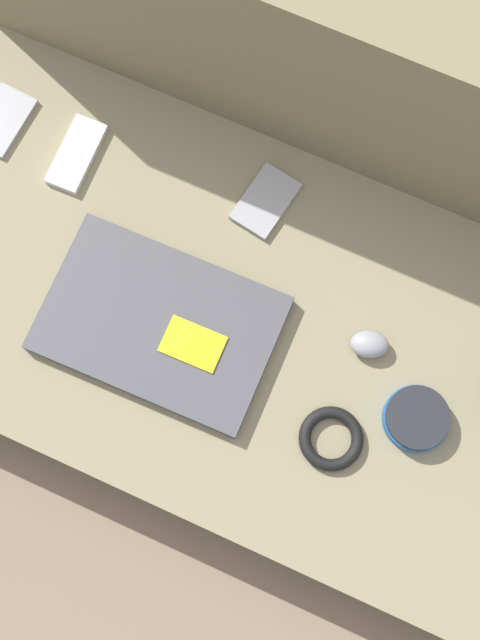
% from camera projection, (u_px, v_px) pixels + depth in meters
% --- Properties ---
extents(ground_plane, '(8.00, 8.00, 0.00)m').
position_uv_depth(ground_plane, '(240.00, 343.00, 1.51)').
color(ground_plane, '#7A6651').
extents(couch_seat, '(1.18, 0.60, 0.15)m').
position_uv_depth(couch_seat, '(240.00, 333.00, 1.44)').
color(couch_seat, '#847A5B').
rests_on(couch_seat, ground_plane).
extents(couch_backrest, '(1.18, 0.20, 0.51)m').
position_uv_depth(couch_backrest, '(349.00, 71.00, 1.34)').
color(couch_backrest, '#756B4C').
rests_on(couch_backrest, ground_plane).
extents(laptop, '(0.35, 0.24, 0.03)m').
position_uv_depth(laptop, '(160.00, 324.00, 1.35)').
color(laptop, '#47474C').
rests_on(laptop, couch_seat).
extents(computer_mouse, '(0.07, 0.06, 0.03)m').
position_uv_depth(computer_mouse, '(370.00, 344.00, 1.34)').
color(computer_mouse, gray).
rests_on(computer_mouse, couch_seat).
extents(speaker_puck, '(0.10, 0.10, 0.03)m').
position_uv_depth(speaker_puck, '(417.00, 418.00, 1.32)').
color(speaker_puck, '#1E569E').
rests_on(speaker_puck, couch_seat).
extents(phone_silver, '(0.06, 0.13, 0.01)m').
position_uv_depth(phone_silver, '(77.00, 154.00, 1.42)').
color(phone_silver, silver).
rests_on(phone_silver, couch_seat).
extents(phone_black, '(0.07, 0.12, 0.01)m').
position_uv_depth(phone_black, '(2.00, 121.00, 1.44)').
color(phone_black, '#99999E').
rests_on(phone_black, couch_seat).
extents(phone_small, '(0.09, 0.12, 0.01)m').
position_uv_depth(phone_small, '(266.00, 201.00, 1.40)').
color(phone_small, '#99999E').
rests_on(phone_small, couch_seat).
extents(cable_coil, '(0.10, 0.10, 0.02)m').
position_uv_depth(cable_coil, '(331.00, 439.00, 1.31)').
color(cable_coil, black).
rests_on(cable_coil, couch_seat).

